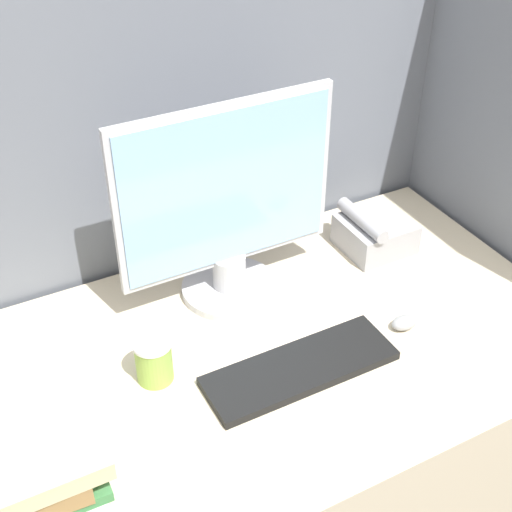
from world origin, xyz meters
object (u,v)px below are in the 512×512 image
Objects in this scene: coffee_cup at (154,360)px; keyboard at (300,368)px; desk_telephone at (374,233)px; book_stack at (30,464)px; mouse at (404,323)px; monitor at (227,213)px.

keyboard is at bearing -24.66° from coffee_cup.
keyboard is at bearing -143.24° from desk_telephone.
coffee_cup is 0.33m from book_stack.
mouse is at bearing 2.71° from book_stack.
coffee_cup is at bearing -165.82° from desk_telephone.
mouse is (0.29, -0.31, -0.21)m from monitor.
desk_telephone is at bearing 67.59° from mouse.
desk_telephone is at bearing 18.84° from book_stack.
mouse is 0.35× the size of desk_telephone.
monitor is 0.38m from keyboard.
monitor is at bearing 92.25° from keyboard.
monitor reaches higher than book_stack.
book_stack is (-0.29, -0.16, 0.02)m from coffee_cup.
monitor reaches higher than desk_telephone.
keyboard is 0.28m from mouse.
mouse is at bearing -12.00° from coffee_cup.
keyboard is 2.34× the size of desk_telephone.
book_stack is at bearing -176.85° from keyboard.
keyboard is 4.09× the size of coffee_cup.
desk_telephone is (0.40, 0.30, 0.04)m from keyboard.
coffee_cup is (-0.56, 0.12, 0.04)m from mouse.
book_stack is 1.44× the size of desk_telephone.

